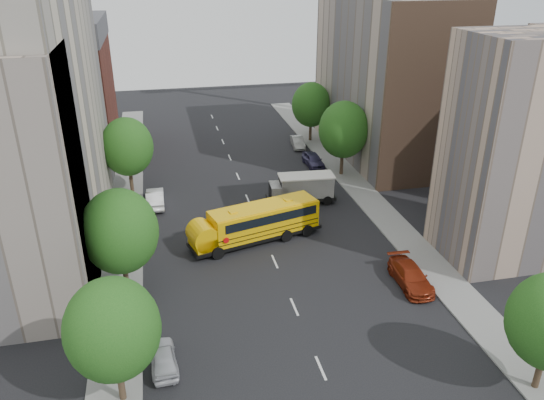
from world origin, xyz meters
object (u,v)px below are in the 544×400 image
object	(u,v)px
parked_car_1	(155,198)
parked_car_4	(313,160)
parked_car_3	(411,276)
parked_car_5	(298,142)
street_tree_5	(311,105)
street_tree_0	(113,330)
parked_car_0	(163,358)
street_tree_2	(127,147)
street_tree_4	(344,130)
safari_truck	(302,188)
school_bus	(255,222)
street_tree_1	(120,232)

from	to	relation	value
parked_car_1	parked_car_4	xyz separation A→B (m)	(17.60, 6.81, -0.03)
parked_car_3	parked_car_5	size ratio (longest dim) A/B	1.25
street_tree_5	street_tree_0	bearing A→B (deg)	-118.81
parked_car_1	parked_car_5	size ratio (longest dim) A/B	1.17
street_tree_0	parked_car_0	bearing A→B (deg)	43.60
street_tree_0	street_tree_2	xyz separation A→B (m)	(0.00, 28.00, 0.19)
street_tree_0	parked_car_5	world-z (taller)	street_tree_0
parked_car_0	street_tree_0	bearing A→B (deg)	39.22
street_tree_4	street_tree_5	bearing A→B (deg)	90.00
street_tree_4	parked_car_0	bearing A→B (deg)	-127.39
street_tree_4	parked_car_1	xyz separation A→B (m)	(-19.80, -3.58, -4.31)
safari_truck	parked_car_3	world-z (taller)	safari_truck
street_tree_4	safari_truck	bearing A→B (deg)	-136.04
street_tree_0	parked_car_4	size ratio (longest dim) A/B	1.73
street_tree_5	parked_car_3	distance (m)	33.53
street_tree_0	parked_car_1	distance (m)	24.83
school_bus	safari_truck	bearing A→B (deg)	33.42
street_tree_5	parked_car_1	size ratio (longest dim) A/B	1.62
street_tree_2	parked_car_1	size ratio (longest dim) A/B	1.66
street_tree_1	parked_car_0	world-z (taller)	street_tree_1
safari_truck	parked_car_0	xyz separation A→B (m)	(-13.72, -20.04, -0.82)
street_tree_0	street_tree_4	world-z (taller)	street_tree_4
school_bus	parked_car_4	distance (m)	18.46
parked_car_1	parked_car_4	size ratio (longest dim) A/B	1.08
street_tree_5	parked_car_5	size ratio (longest dim) A/B	1.89
safari_truck	street_tree_5	bearing A→B (deg)	75.08
street_tree_5	school_bus	xyz separation A→B (m)	(-11.89, -24.45, -2.93)
safari_truck	street_tree_2	bearing A→B (deg)	163.64
street_tree_4	parked_car_5	distance (m)	11.06
parked_car_1	parked_car_3	world-z (taller)	parked_car_1
street_tree_0	parked_car_4	world-z (taller)	street_tree_0
street_tree_2	street_tree_4	world-z (taller)	street_tree_4
street_tree_5	parked_car_0	size ratio (longest dim) A/B	1.98
parked_car_5	safari_truck	bearing A→B (deg)	-98.00
parked_car_1	street_tree_0	bearing A→B (deg)	85.33
street_tree_1	safari_truck	bearing A→B (deg)	37.32
parked_car_1	parked_car_5	xyz separation A→B (m)	(17.60, 13.48, -0.11)
school_bus	parked_car_4	bearing A→B (deg)	43.12
school_bus	parked_car_0	bearing A→B (deg)	-135.60
street_tree_4	street_tree_1	bearing A→B (deg)	-140.71
safari_truck	parked_car_5	xyz separation A→B (m)	(3.88, 15.77, -0.82)
street_tree_5	school_bus	bearing A→B (deg)	-115.93
parked_car_4	parked_car_3	bearing A→B (deg)	-91.58
street_tree_2	school_bus	distance (m)	16.32
school_bus	parked_car_1	world-z (taller)	school_bus
street_tree_2	parked_car_1	world-z (taller)	street_tree_2
street_tree_5	parked_car_5	distance (m)	5.06
street_tree_0	parked_car_0	xyz separation A→B (m)	(2.20, 2.10, -4.00)
street_tree_0	parked_car_0	size ratio (longest dim) A/B	1.96
safari_truck	parked_car_5	size ratio (longest dim) A/B	1.67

